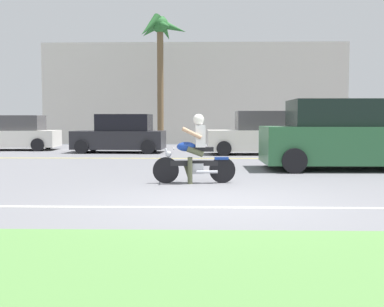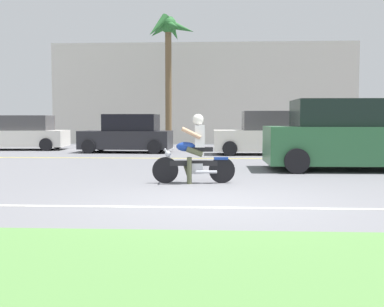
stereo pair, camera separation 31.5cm
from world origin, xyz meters
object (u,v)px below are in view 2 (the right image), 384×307
object	(u,v)px
suv_nearby	(355,136)
parked_car_0	(18,134)
motorcyclist	(194,154)
parked_car_2	(270,134)
parked_car_1	(128,135)
palm_tree_0	(169,40)

from	to	relation	value
suv_nearby	parked_car_0	size ratio (longest dim) A/B	1.07
motorcyclist	parked_car_2	size ratio (longest dim) A/B	0.42
parked_car_0	parked_car_1	xyz separation A→B (m)	(5.30, -1.44, 0.01)
parked_car_0	palm_tree_0	world-z (taller)	palm_tree_0
palm_tree_0	parked_car_1	bearing A→B (deg)	-107.91
parked_car_2	palm_tree_0	world-z (taller)	palm_tree_0
parked_car_2	suv_nearby	bearing A→B (deg)	-73.43
parked_car_0	parked_car_2	distance (m)	11.32
parked_car_0	parked_car_2	world-z (taller)	parked_car_2
parked_car_0	palm_tree_0	size ratio (longest dim) A/B	0.70
motorcyclist	parked_car_1	size ratio (longest dim) A/B	0.47
parked_car_0	parked_car_2	xyz separation A→B (m)	(11.07, -2.38, 0.06)
parked_car_1	parked_car_2	bearing A→B (deg)	-9.29
suv_nearby	parked_car_2	xyz separation A→B (m)	(-1.68, 5.65, -0.14)
suv_nearby	parked_car_1	world-z (taller)	suv_nearby
palm_tree_0	motorcyclist	bearing A→B (deg)	-81.85
parked_car_0	parked_car_1	bearing A→B (deg)	-15.18
parked_car_2	motorcyclist	bearing A→B (deg)	-106.28
suv_nearby	parked_car_2	world-z (taller)	suv_nearby
parked_car_1	parked_car_0	bearing A→B (deg)	164.82
parked_car_1	palm_tree_0	world-z (taller)	palm_tree_0
motorcyclist	parked_car_0	xyz separation A→B (m)	(-8.55, 11.00, 0.10)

